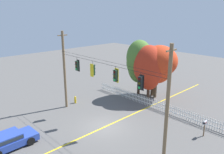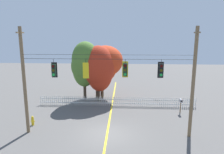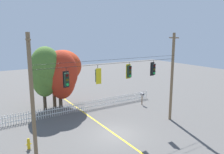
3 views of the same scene
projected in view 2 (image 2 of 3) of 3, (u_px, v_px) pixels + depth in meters
name	position (u px, v px, depth m)	size (l,w,h in m)	color
ground	(107.00, 134.00, 16.31)	(80.00, 80.00, 0.00)	#565451
lane_centerline_stripe	(107.00, 134.00, 16.31)	(0.16, 36.00, 0.01)	gold
signal_support_span	(107.00, 82.00, 15.47)	(12.81, 1.10, 8.21)	brown
traffic_signal_southbound_primary	(54.00, 70.00, 15.54)	(0.43, 0.38, 1.43)	black
traffic_signal_northbound_primary	(86.00, 70.00, 15.38)	(0.43, 0.38, 1.42)	black
traffic_signal_westbound_side	(125.00, 70.00, 15.23)	(0.43, 0.38, 1.36)	black
traffic_signal_eastbound_side	(161.00, 70.00, 15.09)	(0.43, 0.38, 1.37)	black
white_picket_fence	(117.00, 101.00, 22.61)	(16.83, 0.06, 1.03)	silver
autumn_maple_near_fence	(85.00, 65.00, 23.81)	(3.37, 3.07, 6.89)	#473828
autumn_maple_mid	(96.00, 67.00, 25.26)	(3.78, 3.05, 6.15)	brown
autumn_oak_far_east	(99.00, 68.00, 23.71)	(3.73, 3.49, 6.44)	#473828
autumn_maple_far_west	(102.00, 64.00, 24.91)	(4.97, 4.19, 6.38)	brown
fire_hydrant	(33.00, 121.00, 17.86)	(0.38, 0.22, 0.81)	gold
roadside_mailbox	(181.00, 102.00, 20.55)	(0.25, 0.44, 1.42)	brown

